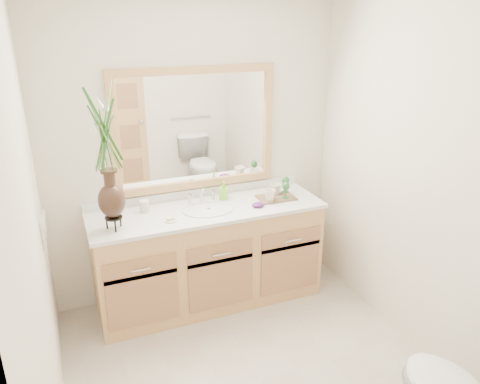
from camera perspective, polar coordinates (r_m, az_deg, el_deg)
name	(u,v)px	position (r m, az deg, el deg)	size (l,w,h in m)	color
floor	(260,380)	(3.32, 2.44, -21.95)	(2.60, 2.60, 0.00)	beige
wall_back	(196,154)	(3.80, -5.45, 4.68)	(2.40, 0.02, 2.40)	white
wall_front	(430,361)	(1.74, 22.20, -18.54)	(2.40, 0.02, 2.40)	white
wall_left	(34,251)	(2.45, -23.78, -6.65)	(0.02, 2.60, 2.40)	white
wall_right	(429,186)	(3.31, 22.03, 0.71)	(0.02, 2.60, 2.40)	white
vanity	(209,257)	(3.86, -3.78, -7.92)	(1.80, 0.55, 0.80)	tan
counter	(208,210)	(3.67, -3.94, -2.25)	(1.84, 0.57, 0.03)	white
sink	(209,216)	(3.67, -3.83, -2.90)	(0.38, 0.34, 0.23)	white
mirror	(195,129)	(3.73, -5.46, 7.62)	(1.32, 0.04, 0.97)	white
switch_plate	(43,229)	(3.23, -22.92, -4.14)	(0.02, 0.12, 0.12)	white
flower_vase	(106,144)	(3.23, -16.04, 5.60)	(0.22, 0.22, 0.91)	black
tumbler	(144,206)	(3.66, -11.58, -1.70)	(0.07, 0.07, 0.09)	silver
soap_dish	(171,220)	(3.48, -8.46, -3.40)	(0.09, 0.09, 0.03)	silver
soap_bottle	(224,191)	(3.82, -2.00, 0.11)	(0.06, 0.06, 0.14)	#7DDC33
purple_dish	(258,205)	(3.69, 2.21, -1.55)	(0.10, 0.08, 0.04)	#572369
tray	(276,198)	(3.87, 4.42, -0.69)	(0.30, 0.20, 0.02)	brown
mug_left	(270,195)	(3.77, 3.65, -0.32)	(0.10, 0.09, 0.10)	silver
mug_right	(276,189)	(3.91, 4.36, 0.41)	(0.10, 0.09, 0.10)	silver
goblet_front	(286,187)	(3.82, 5.62, 0.60)	(0.06, 0.06, 0.14)	#236B29
goblet_back	(286,182)	(3.94, 5.58, 1.27)	(0.06, 0.06, 0.14)	#236B29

